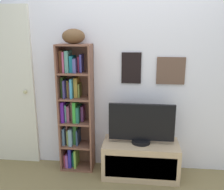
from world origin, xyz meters
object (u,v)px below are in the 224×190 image
tv_stand (140,159)px  door (2,88)px  television (141,124)px  bookshelf (74,108)px  football (74,36)px

tv_stand → door: door is taller
television → bookshelf: bearing=172.4°
football → television: size_ratio=0.35×
tv_stand → bookshelf: bearing=172.3°
television → door: bearing=174.0°
football → television: bearing=-6.1°
television → football: bearing=173.9°
door → tv_stand: bearing=-6.1°
television → tv_stand: bearing=-90.0°
television → door: 1.80m
bookshelf → football: bearing=-36.2°
tv_stand → door: 1.94m
bookshelf → television: (0.82, -0.11, -0.13)m
football → tv_stand: size_ratio=0.29×
television → door: door is taller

